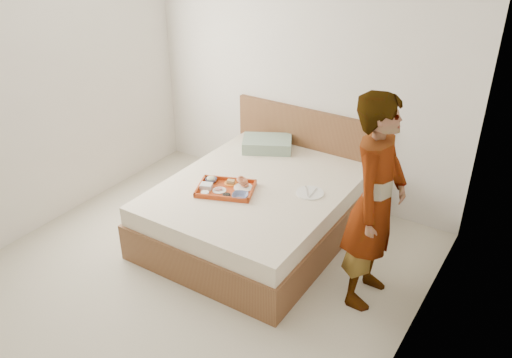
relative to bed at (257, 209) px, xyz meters
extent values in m
cube|color=#BAB49E|center=(-0.10, -1.00, -0.27)|extent=(3.50, 4.00, 0.01)
cube|color=silver|center=(-0.10, 1.00, 1.04)|extent=(3.50, 0.01, 2.60)
cube|color=silver|center=(-1.85, -1.00, 1.04)|extent=(0.01, 4.00, 2.60)
cube|color=silver|center=(1.65, -1.00, 1.04)|extent=(0.01, 4.00, 2.60)
cube|color=brown|center=(0.00, 0.00, 0.00)|extent=(1.65, 2.00, 0.53)
cube|color=brown|center=(0.00, 0.97, 0.21)|extent=(1.65, 0.06, 0.95)
cube|color=gray|center=(-0.32, 0.70, 0.32)|extent=(0.60, 0.54, 0.12)
cube|color=#B34111|center=(-0.18, -0.25, 0.29)|extent=(0.60, 0.52, 0.05)
cylinder|color=white|center=(-0.06, -0.14, 0.28)|extent=(0.22, 0.22, 0.01)
imported|color=navy|center=(0.01, -0.30, 0.30)|extent=(0.18, 0.18, 0.03)
cylinder|color=black|center=(-0.09, -0.36, 0.29)|extent=(0.09, 0.09, 0.03)
cylinder|color=white|center=(-0.21, -0.30, 0.28)|extent=(0.16, 0.16, 0.01)
cylinder|color=orange|center=(-0.20, -0.14, 0.28)|extent=(0.16, 0.16, 0.01)
imported|color=navy|center=(-0.38, -0.20, 0.30)|extent=(0.14, 0.14, 0.03)
cube|color=silver|center=(-0.34, -0.32, 0.30)|extent=(0.13, 0.12, 0.05)
cylinder|color=white|center=(-0.28, -0.42, 0.29)|extent=(0.09, 0.09, 0.03)
cylinder|color=white|center=(0.48, 0.12, 0.27)|extent=(0.31, 0.31, 0.01)
imported|color=white|center=(1.21, -0.27, 0.60)|extent=(0.43, 0.64, 1.73)
camera|label=1|loc=(2.26, -3.57, 2.63)|focal=37.00mm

